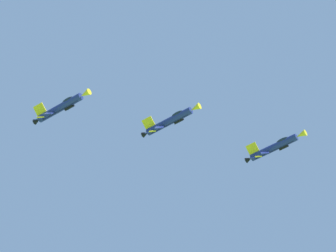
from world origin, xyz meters
TOP-DOWN VIEW (x-y plane):
  - fighter_jet_lead at (30.80, 122.03)m, footprint 13.47×10.89m
  - fighter_jet_left_wing at (6.13, 117.14)m, footprint 13.50×10.89m
  - fighter_jet_right_wing at (-18.58, 112.91)m, footprint 13.47×10.89m

SIDE VIEW (x-z plane):
  - fighter_jet_lead at x=30.80m, z-range 133.30..141.25m
  - fighter_jet_right_wing at x=-18.58m, z-range 133.85..142.01m
  - fighter_jet_left_wing at x=6.13m, z-range 135.34..143.66m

